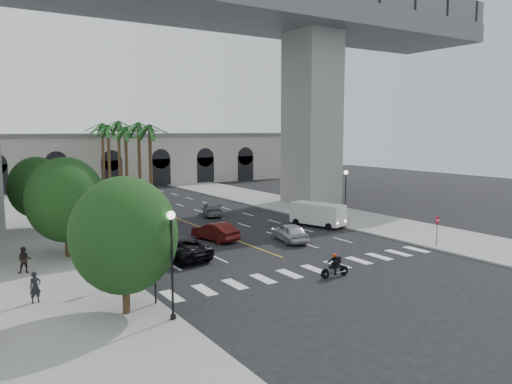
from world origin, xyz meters
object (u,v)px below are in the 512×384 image
object	(u,v)px
lamp_post_left_near	(172,256)
motorcycle_rider	(336,266)
cargo_van	(318,214)
lamp_post_left_far	(71,202)
car_c	(177,248)
do_not_enter_sign	(437,225)
pedestrian_a	(35,287)
lamp_post_right	(346,193)
traffic_signal_far	(129,244)
car_e	(110,217)
car_b	(215,232)
traffic_signal_near	(155,259)
car_d	(213,209)
car_a	(290,232)
pedestrian_b	(24,260)

from	to	relation	value
lamp_post_left_near	motorcycle_rider	size ratio (longest dim) A/B	2.55
cargo_van	lamp_post_left_far	bearing A→B (deg)	145.62
car_c	do_not_enter_sign	bearing A→B (deg)	146.15
lamp_post_left_far	pedestrian_a	world-z (taller)	lamp_post_left_far
lamp_post_right	traffic_signal_far	xyz separation A→B (m)	(-22.70, -6.50, -0.71)
motorcycle_rider	cargo_van	distance (m)	16.28
car_e	lamp_post_right	bearing A→B (deg)	164.88
car_b	traffic_signal_near	bearing A→B (deg)	38.71
lamp_post_right	cargo_van	bearing A→B (deg)	138.56
car_b	lamp_post_right	bearing A→B (deg)	160.96
traffic_signal_near	car_c	size ratio (longest dim) A/B	0.63
car_d	car_b	bearing A→B (deg)	87.18
car_a	traffic_signal_near	bearing A→B (deg)	42.04
do_not_enter_sign	lamp_post_left_near	bearing A→B (deg)	-179.48
lamp_post_right	traffic_signal_far	distance (m)	23.62
traffic_signal_far	car_c	xyz separation A→B (m)	(4.75, 4.25, -1.71)
car_b	cargo_van	xyz separation A→B (m)	(11.01, 0.11, 0.47)
lamp_post_left_far	car_e	size ratio (longest dim) A/B	1.23
traffic_signal_near	do_not_enter_sign	world-z (taller)	traffic_signal_near
lamp_post_left_far	lamp_post_right	xyz separation A→B (m)	(22.80, -8.00, 0.00)
car_b	car_e	world-z (taller)	car_b
traffic_signal_far	cargo_van	world-z (taller)	traffic_signal_far
car_a	car_b	bearing A→B (deg)	-23.46
lamp_post_left_far	lamp_post_left_near	bearing A→B (deg)	-90.00
traffic_signal_near	motorcycle_rider	distance (m)	11.53
car_a	pedestrian_b	world-z (taller)	pedestrian_b
lamp_post_right	car_a	xyz separation A→B (m)	(-7.90, -2.05, -2.47)
traffic_signal_near	cargo_van	distance (m)	24.14
lamp_post_left_near	car_b	xyz separation A→B (m)	(9.90, 14.55, -2.47)
motorcycle_rider	car_d	bearing A→B (deg)	83.21
traffic_signal_near	lamp_post_right	bearing A→B (deg)	24.82
cargo_van	pedestrian_b	size ratio (longest dim) A/B	3.22
traffic_signal_near	do_not_enter_sign	xyz separation A→B (m)	(23.24, 0.71, -0.75)
lamp_post_right	pedestrian_a	distance (m)	28.88
lamp_post_left_near	traffic_signal_far	size ratio (longest dim) A/B	1.47
motorcycle_rider	pedestrian_a	distance (m)	17.15
car_e	traffic_signal_near	bearing A→B (deg)	99.77
traffic_signal_far	car_d	xyz separation A→B (m)	(15.20, 18.82, -1.81)
traffic_signal_far	pedestrian_a	xyz separation A→B (m)	(-5.22, -0.55, -1.54)
lamp_post_left_near	do_not_enter_sign	xyz separation A→B (m)	(23.34, 3.21, -1.46)
lamp_post_left_near	car_b	bearing A→B (deg)	55.77
traffic_signal_near	car_b	world-z (taller)	traffic_signal_near
traffic_signal_near	pedestrian_a	distance (m)	6.44
lamp_post_left_near	lamp_post_right	xyz separation A→B (m)	(22.80, 13.00, 0.00)
car_b	pedestrian_a	world-z (taller)	pedestrian_a
car_a	car_c	world-z (taller)	car_c
traffic_signal_far	lamp_post_right	bearing A→B (deg)	15.98
lamp_post_left_far	car_a	xyz separation A→B (m)	(14.90, -10.05, -2.47)
car_a	car_e	bearing A→B (deg)	-43.40
car_d	car_a	bearing A→B (deg)	112.24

